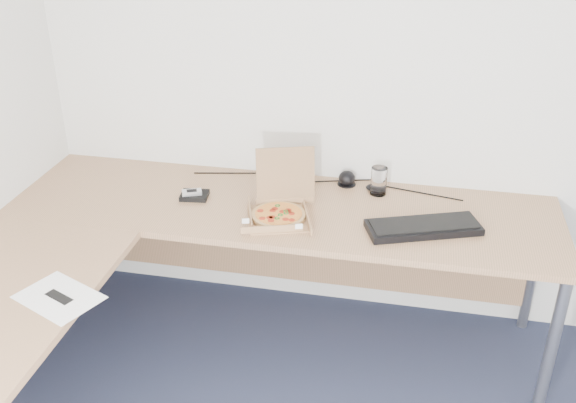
% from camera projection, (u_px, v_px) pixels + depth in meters
% --- Properties ---
extents(room_shell, '(3.50, 3.50, 2.50)m').
position_uv_depth(room_shell, '(371.00, 312.00, 1.46)').
color(room_shell, silver).
rests_on(room_shell, ground).
extents(desk, '(2.50, 2.20, 0.73)m').
position_uv_depth(desk, '(185.00, 252.00, 2.70)').
color(desk, '#A77953').
rests_on(desk, ground).
extents(pizza_box, '(0.27, 0.31, 0.27)m').
position_uv_depth(pizza_box, '(279.00, 211.00, 2.89)').
color(pizza_box, '#A67A50').
rests_on(pizza_box, desk).
extents(drinking_glass, '(0.08, 0.08, 0.14)m').
position_uv_depth(drinking_glass, '(379.00, 181.00, 3.08)').
color(drinking_glass, white).
rests_on(drinking_glass, desk).
extents(keyboard, '(0.51, 0.33, 0.03)m').
position_uv_depth(keyboard, '(423.00, 227.00, 2.80)').
color(keyboard, black).
rests_on(keyboard, desk).
extents(mouse, '(0.10, 0.06, 0.03)m').
position_uv_depth(mouse, '(376.00, 188.00, 3.13)').
color(mouse, black).
rests_on(mouse, desk).
extents(wallet, '(0.14, 0.12, 0.02)m').
position_uv_depth(wallet, '(194.00, 195.00, 3.07)').
color(wallet, black).
rests_on(wallet, desk).
extents(phone, '(0.10, 0.08, 0.02)m').
position_uv_depth(phone, '(192.00, 192.00, 3.06)').
color(phone, '#B2B5BA').
rests_on(phone, wallet).
extents(paper_sheet, '(0.35, 0.31, 0.00)m').
position_uv_depth(paper_sheet, '(59.00, 297.00, 2.38)').
color(paper_sheet, white).
rests_on(paper_sheet, desk).
extents(dome_speaker, '(0.09, 0.09, 0.08)m').
position_uv_depth(dome_speaker, '(347.00, 177.00, 3.18)').
color(dome_speaker, black).
rests_on(dome_speaker, desk).
extents(cable_bundle, '(0.64, 0.13, 0.01)m').
position_uv_depth(cable_bundle, '(319.00, 181.00, 3.22)').
color(cable_bundle, black).
rests_on(cable_bundle, desk).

